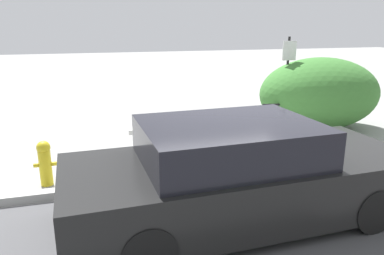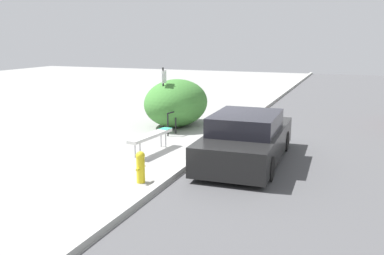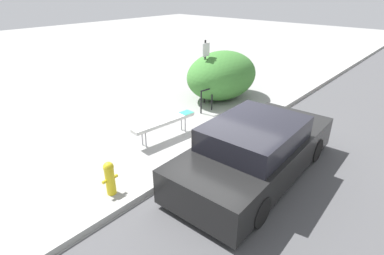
# 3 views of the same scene
# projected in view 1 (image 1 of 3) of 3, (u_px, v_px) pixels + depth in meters

# --- Properties ---
(ground_plane) EXTENTS (60.00, 60.00, 0.00)m
(ground_plane) POSITION_uv_depth(u_px,v_px,m) (232.00, 177.00, 6.57)
(ground_plane) COLOR gray
(curb) EXTENTS (60.00, 0.20, 0.13)m
(curb) POSITION_uv_depth(u_px,v_px,m) (233.00, 173.00, 6.56)
(curb) COLOR #A8A8A3
(curb) RESTS_ON ground_plane
(bench) EXTENTS (2.06, 0.52, 0.57)m
(bench) POSITION_uv_depth(u_px,v_px,m) (179.00, 129.00, 7.70)
(bench) COLOR #99999E
(bench) RESTS_ON ground_plane
(bike_rack) EXTENTS (0.55, 0.14, 0.83)m
(bike_rack) POSITION_uv_depth(u_px,v_px,m) (274.00, 117.00, 8.68)
(bike_rack) COLOR black
(bike_rack) RESTS_ON ground_plane
(sign_post) EXTENTS (0.36, 0.08, 2.30)m
(sign_post) POSITION_uv_depth(u_px,v_px,m) (287.00, 75.00, 9.16)
(sign_post) COLOR black
(sign_post) RESTS_ON ground_plane
(fire_hydrant) EXTENTS (0.36, 0.22, 0.77)m
(fire_hydrant) POSITION_uv_depth(u_px,v_px,m) (45.00, 162.00, 6.15)
(fire_hydrant) COLOR gold
(fire_hydrant) RESTS_ON ground_plane
(shrub_hedge) EXTENTS (3.12, 2.28, 1.80)m
(shrub_hedge) POSITION_uv_depth(u_px,v_px,m) (319.00, 94.00, 9.40)
(shrub_hedge) COLOR #3D7A33
(shrub_hedge) RESTS_ON ground_plane
(parked_car_near) EXTENTS (4.74, 2.02, 1.37)m
(parked_car_near) POSITION_uv_depth(u_px,v_px,m) (238.00, 175.00, 5.04)
(parked_car_near) COLOR black
(parked_car_near) RESTS_ON ground_plane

